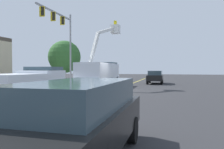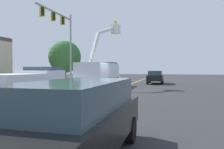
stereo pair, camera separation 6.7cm
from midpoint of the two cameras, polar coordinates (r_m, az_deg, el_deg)
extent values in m
plane|color=#2D2D30|center=(19.78, 0.80, -4.13)|extent=(120.00, 120.00, 0.00)
cube|color=#9E9E99|center=(23.40, -20.14, -3.20)|extent=(60.08, 5.40, 0.12)
cube|color=yellow|center=(19.78, 0.80, -4.12)|extent=(49.98, 1.66, 0.01)
cube|color=white|center=(22.44, -3.51, -1.16)|extent=(8.27, 2.74, 0.36)
cube|color=white|center=(24.92, -1.61, 0.88)|extent=(2.69, 2.43, 1.60)
cube|color=#384C56|center=(25.12, -1.48, 2.48)|extent=(1.87, 2.15, 0.64)
cube|color=white|center=(21.49, -4.34, 0.64)|extent=(5.32, 2.66, 1.80)
cube|color=white|center=(20.62, -4.74, 7.17)|extent=(1.39, 0.69, 2.92)
cube|color=white|center=(22.47, -1.37, 11.54)|extent=(2.98, 1.22, 1.20)
cube|color=white|center=(23.72, 0.79, 11.78)|extent=(0.90, 0.90, 0.90)
cube|color=yellow|center=(23.83, 0.79, 13.20)|extent=(0.36, 0.24, 0.60)
cylinder|color=black|center=(25.54, -3.87, -1.69)|extent=(1.05, 0.37, 1.04)
cylinder|color=black|center=(24.91, 1.04, -1.77)|extent=(1.05, 0.37, 1.04)
cylinder|color=black|center=(21.48, -7.61, -2.30)|extent=(1.05, 0.37, 1.04)
cylinder|color=black|center=(20.72, -1.85, -2.43)|extent=(1.05, 0.37, 1.04)
cylinder|color=black|center=(20.27, -9.03, -2.53)|extent=(1.05, 0.37, 1.04)
cylinder|color=black|center=(19.47, -2.96, -2.68)|extent=(1.05, 0.37, 1.04)
cube|color=white|center=(12.05, -21.23, -4.27)|extent=(5.66, 2.27, 0.30)
cube|color=white|center=(13.03, -18.06, -1.39)|extent=(2.07, 1.99, 1.10)
cube|color=#384C56|center=(13.18, -17.60, 0.73)|extent=(1.40, 1.80, 0.56)
cube|color=white|center=(11.23, -24.29, -2.68)|extent=(3.42, 2.20, 1.10)
cylinder|color=black|center=(14.13, -19.89, -4.77)|extent=(0.85, 0.33, 0.84)
cylinder|color=black|center=(13.15, -13.08, -5.18)|extent=(0.85, 0.33, 0.84)
cylinder|color=black|center=(10.07, -23.08, -7.31)|extent=(0.85, 0.33, 0.84)
cube|color=black|center=(28.87, 11.24, -0.81)|extent=(4.85, 2.04, 0.70)
cube|color=#384C56|center=(29.00, 11.27, 0.39)|extent=(3.50, 1.77, 0.60)
cylinder|color=black|center=(27.22, 12.81, -1.91)|extent=(0.69, 0.26, 0.68)
cylinder|color=black|center=(27.34, 9.23, -1.87)|extent=(0.69, 0.26, 0.68)
cylinder|color=black|center=(30.48, 13.04, -1.55)|extent=(0.69, 0.26, 0.68)
cylinder|color=black|center=(30.58, 9.83, -1.52)|extent=(0.69, 0.26, 0.68)
cube|color=black|center=(4.53, -9.77, -13.25)|extent=(4.85, 2.04, 0.70)
cube|color=#384C56|center=(4.55, -9.01, -5.48)|extent=(3.50, 1.77, 0.60)
cylinder|color=black|center=(5.92, 4.97, -14.21)|extent=(0.69, 0.26, 0.68)
cylinder|color=black|center=(6.43, -10.63, -12.96)|extent=(0.69, 0.26, 0.68)
cube|color=black|center=(9.33, -20.37, -10.48)|extent=(0.40, 0.40, 0.04)
cone|color=orange|center=(9.26, -20.39, -8.11)|extent=(0.32, 0.32, 0.74)
cylinder|color=white|center=(9.25, -20.40, -7.66)|extent=(0.20, 0.20, 0.08)
cube|color=black|center=(26.40, 2.95, -2.67)|extent=(0.40, 0.40, 0.04)
cone|color=orange|center=(26.37, 2.95, -1.90)|extent=(0.32, 0.32, 0.67)
cylinder|color=white|center=(26.37, 2.95, -1.76)|extent=(0.20, 0.20, 0.08)
cylinder|color=gray|center=(28.61, -10.93, 6.50)|extent=(0.22, 0.22, 8.89)
cube|color=gray|center=(25.97, -14.70, 15.47)|extent=(7.46, 0.38, 0.16)
cube|color=gold|center=(27.21, -12.98, 13.64)|extent=(0.14, 0.56, 1.00)
cube|color=black|center=(27.16, -12.79, 13.66)|extent=(0.21, 0.33, 0.84)
cube|color=gold|center=(25.39, -15.30, 14.51)|extent=(0.14, 0.56, 1.00)
cube|color=black|center=(25.34, -15.10, 14.54)|extent=(0.21, 0.33, 0.84)
cube|color=gold|center=(23.62, -18.00, 15.49)|extent=(0.14, 0.56, 1.00)
cube|color=black|center=(23.57, -17.79, 15.52)|extent=(0.21, 0.33, 0.84)
cylinder|color=brown|center=(32.88, -12.41, -0.13)|extent=(0.32, 0.32, 2.05)
sphere|color=#33662D|center=(32.91, -12.44, 4.57)|extent=(4.78, 4.78, 4.78)
camera|label=1|loc=(0.03, -90.09, 0.00)|focal=34.77mm
camera|label=2|loc=(0.03, 89.91, 0.00)|focal=34.77mm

